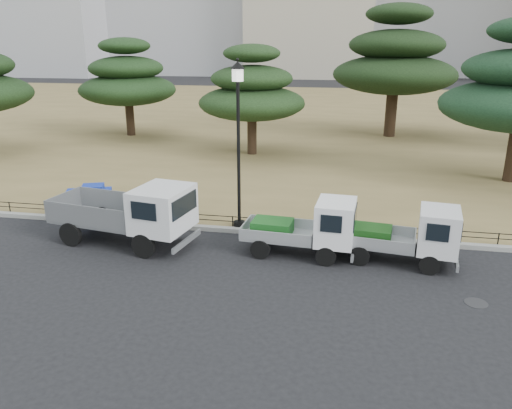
% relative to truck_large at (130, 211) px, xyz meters
% --- Properties ---
extents(ground, '(220.00, 220.00, 0.00)m').
position_rel_truck_large_xyz_m(ground, '(4.10, -0.96, -1.16)').
color(ground, black).
extents(lawn, '(120.00, 56.00, 0.15)m').
position_rel_truck_large_xyz_m(lawn, '(4.10, 29.64, -1.09)').
color(lawn, olive).
rests_on(lawn, ground).
extents(curb, '(120.00, 0.25, 0.16)m').
position_rel_truck_large_xyz_m(curb, '(4.10, 1.64, -1.08)').
color(curb, gray).
rests_on(curb, ground).
extents(truck_large, '(5.04, 2.64, 2.09)m').
position_rel_truck_large_xyz_m(truck_large, '(0.00, 0.00, 0.00)').
color(truck_large, black).
rests_on(truck_large, ground).
extents(truck_kei_front, '(3.61, 1.75, 1.86)m').
position_rel_truck_large_xyz_m(truck_kei_front, '(5.93, 0.17, -0.24)').
color(truck_kei_front, black).
rests_on(truck_kei_front, ground).
extents(truck_kei_rear, '(3.61, 1.90, 1.81)m').
position_rel_truck_large_xyz_m(truck_kei_rear, '(9.01, 0.14, -0.26)').
color(truck_kei_rear, black).
rests_on(truck_kei_rear, ground).
extents(street_lamp, '(0.52, 0.52, 5.77)m').
position_rel_truck_large_xyz_m(street_lamp, '(3.31, 1.94, 2.89)').
color(street_lamp, black).
rests_on(street_lamp, lawn).
extents(pipe_fence, '(38.00, 0.04, 0.40)m').
position_rel_truck_large_xyz_m(pipe_fence, '(4.10, 1.79, -0.72)').
color(pipe_fence, black).
rests_on(pipe_fence, lawn).
extents(tarp_pile, '(2.03, 1.76, 1.14)m').
position_rel_truck_large_xyz_m(tarp_pile, '(-2.82, 2.41, -0.56)').
color(tarp_pile, '#1733B2').
rests_on(tarp_pile, lawn).
extents(manhole, '(0.60, 0.60, 0.01)m').
position_rel_truck_large_xyz_m(manhole, '(10.60, -2.16, -1.16)').
color(manhole, '#2D2D30').
rests_on(manhole, ground).
extents(pine_west_near, '(6.60, 6.60, 6.60)m').
position_rel_truck_large_xyz_m(pine_west_near, '(-8.14, 18.27, 2.80)').
color(pine_west_near, black).
rests_on(pine_west_near, lawn).
extents(pine_center_left, '(6.14, 6.14, 6.24)m').
position_rel_truck_large_xyz_m(pine_center_left, '(1.46, 13.87, 2.59)').
color(pine_center_left, black).
rests_on(pine_center_left, lawn).
extents(pine_center_right, '(8.24, 8.24, 8.74)m').
position_rel_truck_large_xyz_m(pine_center_right, '(9.83, 21.21, 4.05)').
color(pine_center_right, black).
rests_on(pine_center_right, lawn).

